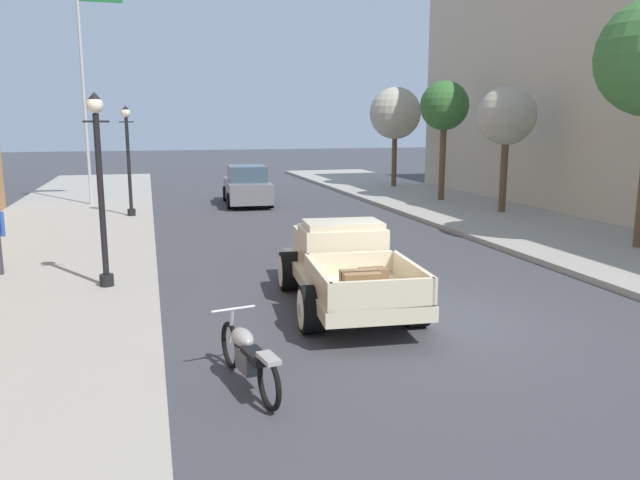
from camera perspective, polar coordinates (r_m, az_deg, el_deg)
ground_plane at (r=11.06m, az=9.79°, el=-7.32°), size 140.00×140.00×0.00m
hotrod_truck_cream at (r=11.74m, az=2.17°, el=-2.27°), size 2.45×5.04×1.58m
motorcycle_parked at (r=8.18m, az=-6.70°, el=-10.57°), size 0.68×2.09×0.93m
car_background_grey at (r=26.15m, az=-6.79°, el=4.97°), size 2.06×4.39×1.65m
street_lamp_near at (r=12.88m, az=-19.79°, el=5.62°), size 0.50×0.32×3.85m
street_lamp_far at (r=22.72m, az=-17.40°, el=7.76°), size 0.50×0.32×3.85m
flagpole at (r=26.58m, az=-20.77°, el=15.26°), size 1.74×0.16×9.16m
street_tree_second at (r=23.67m, az=16.97°, el=10.91°), size 2.12×2.12×4.58m
street_tree_third at (r=26.83m, az=11.48°, el=12.03°), size 2.04×2.04×4.99m
street_tree_farthest at (r=32.31m, az=7.01°, el=11.58°), size 2.63×2.63×5.06m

